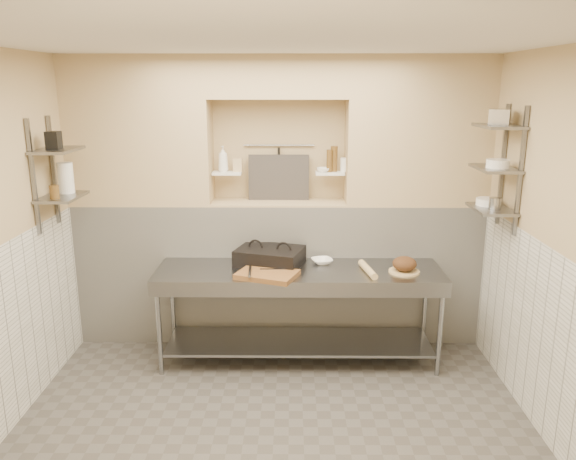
{
  "coord_description": "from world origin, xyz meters",
  "views": [
    {
      "loc": [
        0.14,
        -3.65,
        2.54
      ],
      "look_at": [
        0.1,
        0.9,
        1.35
      ],
      "focal_mm": 35.0,
      "sensor_mm": 36.0,
      "label": 1
    }
  ],
  "objects_px": {
    "bottle_soap": "(223,159)",
    "bowl_alcove": "(323,170)",
    "prep_table": "(299,297)",
    "panini_press": "(270,257)",
    "rolling_pin": "(368,270)",
    "bread_loaf": "(405,264)",
    "jug_left": "(66,178)",
    "cutting_board": "(267,274)",
    "mixing_bowl": "(322,261)"
  },
  "relations": [
    {
      "from": "bottle_soap",
      "to": "bowl_alcove",
      "type": "height_order",
      "value": "bottle_soap"
    },
    {
      "from": "prep_table",
      "to": "bottle_soap",
      "type": "bearing_deg",
      "value": 142.24
    },
    {
      "from": "bottle_soap",
      "to": "panini_press",
      "type": "bearing_deg",
      "value": -42.06
    },
    {
      "from": "panini_press",
      "to": "rolling_pin",
      "type": "bearing_deg",
      "value": 2.85
    },
    {
      "from": "bread_loaf",
      "to": "jug_left",
      "type": "bearing_deg",
      "value": 179.27
    },
    {
      "from": "prep_table",
      "to": "bottle_soap",
      "type": "distance_m",
      "value": 1.51
    },
    {
      "from": "rolling_pin",
      "to": "bottle_soap",
      "type": "bearing_deg",
      "value": 154.55
    },
    {
      "from": "prep_table",
      "to": "panini_press",
      "type": "distance_m",
      "value": 0.46
    },
    {
      "from": "bread_loaf",
      "to": "jug_left",
      "type": "height_order",
      "value": "jug_left"
    },
    {
      "from": "panini_press",
      "to": "bowl_alcove",
      "type": "height_order",
      "value": "bowl_alcove"
    },
    {
      "from": "cutting_board",
      "to": "rolling_pin",
      "type": "distance_m",
      "value": 0.9
    },
    {
      "from": "panini_press",
      "to": "bottle_soap",
      "type": "height_order",
      "value": "bottle_soap"
    },
    {
      "from": "panini_press",
      "to": "bowl_alcove",
      "type": "relative_size",
      "value": 5.33
    },
    {
      "from": "rolling_pin",
      "to": "jug_left",
      "type": "relative_size",
      "value": 1.54
    },
    {
      "from": "bread_loaf",
      "to": "bottle_soap",
      "type": "distance_m",
      "value": 1.98
    },
    {
      "from": "bread_loaf",
      "to": "bottle_soap",
      "type": "bearing_deg",
      "value": 159.62
    },
    {
      "from": "panini_press",
      "to": "prep_table",
      "type": "bearing_deg",
      "value": -12.08
    },
    {
      "from": "panini_press",
      "to": "cutting_board",
      "type": "height_order",
      "value": "panini_press"
    },
    {
      "from": "prep_table",
      "to": "bowl_alcove",
      "type": "xyz_separation_m",
      "value": [
        0.24,
        0.56,
        1.09
      ]
    },
    {
      "from": "rolling_pin",
      "to": "bottle_soap",
      "type": "distance_m",
      "value": 1.74
    },
    {
      "from": "panini_press",
      "to": "bottle_soap",
      "type": "xyz_separation_m",
      "value": [
        -0.46,
        0.42,
        0.86
      ]
    },
    {
      "from": "bread_loaf",
      "to": "rolling_pin",
      "type": "bearing_deg",
      "value": -176.81
    },
    {
      "from": "bottle_soap",
      "to": "bowl_alcove",
      "type": "xyz_separation_m",
      "value": [
        0.97,
        -0.0,
        -0.1
      ]
    },
    {
      "from": "panini_press",
      "to": "cutting_board",
      "type": "relative_size",
      "value": 1.37
    },
    {
      "from": "mixing_bowl",
      "to": "bread_loaf",
      "type": "xyz_separation_m",
      "value": [
        0.73,
        -0.25,
        0.06
      ]
    },
    {
      "from": "bread_loaf",
      "to": "bottle_soap",
      "type": "relative_size",
      "value": 0.87
    },
    {
      "from": "cutting_board",
      "to": "bowl_alcove",
      "type": "bearing_deg",
      "value": 55.57
    },
    {
      "from": "cutting_board",
      "to": "bowl_alcove",
      "type": "relative_size",
      "value": 3.89
    },
    {
      "from": "bottle_soap",
      "to": "jug_left",
      "type": "xyz_separation_m",
      "value": [
        -1.3,
        -0.58,
        -0.09
      ]
    },
    {
      "from": "prep_table",
      "to": "mixing_bowl",
      "type": "relative_size",
      "value": 13.4
    },
    {
      "from": "panini_press",
      "to": "jug_left",
      "type": "distance_m",
      "value": 1.93
    },
    {
      "from": "jug_left",
      "to": "panini_press",
      "type": "bearing_deg",
      "value": 5.44
    },
    {
      "from": "rolling_pin",
      "to": "bread_loaf",
      "type": "height_order",
      "value": "bread_loaf"
    },
    {
      "from": "cutting_board",
      "to": "mixing_bowl",
      "type": "xyz_separation_m",
      "value": [
        0.5,
        0.38,
        0.0
      ]
    },
    {
      "from": "prep_table",
      "to": "bottle_soap",
      "type": "xyz_separation_m",
      "value": [
        -0.73,
        0.57,
        1.19
      ]
    },
    {
      "from": "rolling_pin",
      "to": "bottle_soap",
      "type": "xyz_separation_m",
      "value": [
        -1.35,
        0.64,
        0.91
      ]
    },
    {
      "from": "bread_loaf",
      "to": "mixing_bowl",
      "type": "bearing_deg",
      "value": 161.26
    },
    {
      "from": "bottle_soap",
      "to": "jug_left",
      "type": "bearing_deg",
      "value": -155.86
    },
    {
      "from": "bowl_alcove",
      "to": "jug_left",
      "type": "distance_m",
      "value": 2.35
    },
    {
      "from": "bread_loaf",
      "to": "jug_left",
      "type": "relative_size",
      "value": 0.81
    },
    {
      "from": "panini_press",
      "to": "bowl_alcove",
      "type": "distance_m",
      "value": 1.0
    },
    {
      "from": "mixing_bowl",
      "to": "bowl_alcove",
      "type": "height_order",
      "value": "bowl_alcove"
    },
    {
      "from": "bread_loaf",
      "to": "cutting_board",
      "type": "bearing_deg",
      "value": -173.68
    },
    {
      "from": "cutting_board",
      "to": "bowl_alcove",
      "type": "height_order",
      "value": "bowl_alcove"
    },
    {
      "from": "panini_press",
      "to": "jug_left",
      "type": "xyz_separation_m",
      "value": [
        -1.77,
        -0.17,
        0.77
      ]
    },
    {
      "from": "cutting_board",
      "to": "jug_left",
      "type": "height_order",
      "value": "jug_left"
    },
    {
      "from": "panini_press",
      "to": "bread_loaf",
      "type": "xyz_separation_m",
      "value": [
        1.21,
        -0.21,
        0.0
      ]
    },
    {
      "from": "cutting_board",
      "to": "mixing_bowl",
      "type": "bearing_deg",
      "value": 37.44
    },
    {
      "from": "cutting_board",
      "to": "bowl_alcove",
      "type": "distance_m",
      "value": 1.22
    },
    {
      "from": "prep_table",
      "to": "rolling_pin",
      "type": "bearing_deg",
      "value": -6.76
    }
  ]
}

